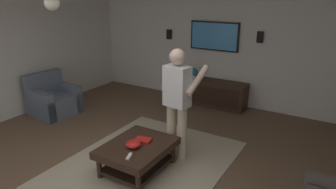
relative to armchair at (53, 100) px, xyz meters
name	(u,v)px	position (x,y,z in m)	size (l,w,h in m)	color
ground_plane	(107,187)	(-1.31, -2.61, -0.28)	(8.90, 8.90, 0.00)	brown
wall_back_tv	(223,43)	(2.45, -2.61, 1.05)	(0.10, 6.44, 2.65)	silver
area_rug	(146,163)	(-0.59, -2.72, -0.27)	(2.69, 2.13, 0.01)	tan
armchair	(53,100)	(0.00, 0.00, 0.00)	(0.87, 0.88, 0.82)	slate
coffee_table	(138,151)	(-0.79, -2.72, 0.02)	(1.00, 0.80, 0.40)	#332116
media_console	(207,92)	(2.12, -2.45, 0.00)	(0.45, 1.70, 0.55)	#332116
tv	(214,36)	(2.36, -2.45, 1.18)	(0.05, 1.08, 0.61)	black
person_standing	(178,98)	(-0.18, -2.99, 0.65)	(0.59, 0.60, 1.64)	#C6B793
bowl	(133,144)	(-0.88, -2.72, 0.17)	(0.20, 0.20, 0.09)	red
remote_white	(129,156)	(-1.12, -2.83, 0.13)	(0.15, 0.04, 0.02)	white
book	(143,140)	(-0.68, -2.73, 0.14)	(0.22, 0.16, 0.04)	red
vase_round	(193,72)	(2.15, -2.07, 0.38)	(0.22, 0.22, 0.22)	teal
wall_speaker_left	(260,37)	(2.37, -3.41, 1.23)	(0.06, 0.12, 0.22)	black
wall_speaker_right	(169,34)	(2.37, -1.32, 1.14)	(0.06, 0.12, 0.22)	black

